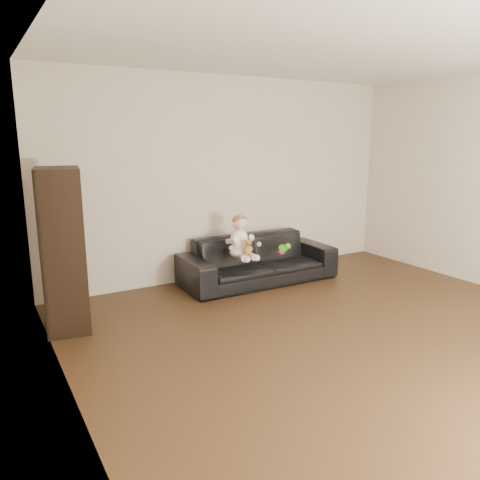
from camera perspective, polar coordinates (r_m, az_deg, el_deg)
floor at (r=4.42m, az=16.87°, el=-12.79°), size 5.50×5.50×0.00m
ceiling at (r=4.08m, az=19.39°, el=22.49°), size 5.50×5.50×0.00m
wall_back at (r=6.21m, az=-1.21°, el=7.50°), size 5.00×0.00×5.00m
wall_left at (r=2.77m, az=-19.24°, el=0.33°), size 0.00×5.50×5.50m
sofa at (r=6.03m, az=2.23°, el=-2.38°), size 2.02×0.82×0.59m
cabinet at (r=4.75m, az=-20.75°, el=-1.23°), size 0.48×0.60×1.57m
shelf_item at (r=4.69m, az=-20.84°, el=3.00°), size 0.22×0.28×0.28m
baby at (r=5.70m, az=0.07°, el=0.09°), size 0.39×0.47×0.53m
teddy_bear at (r=5.58m, az=0.98°, el=-0.89°), size 0.12×0.12×0.19m
toy_green at (r=6.05m, az=5.29°, el=-1.00°), size 0.16×0.17×0.10m
toy_rattle at (r=5.90m, az=5.02°, el=-1.52°), size 0.07×0.07×0.06m
toy_blue_disc at (r=6.01m, az=5.04°, el=-1.49°), size 0.11×0.11×0.01m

